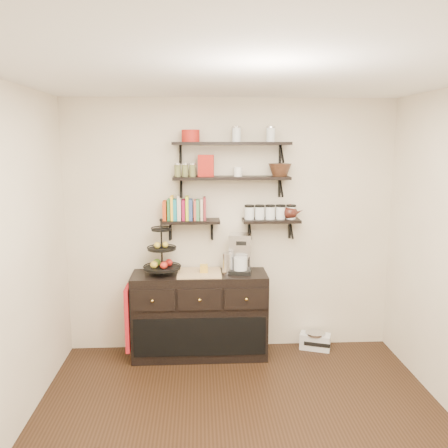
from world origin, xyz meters
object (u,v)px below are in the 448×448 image
at_px(fruit_stand, 162,256).
at_px(radio, 315,341).
at_px(coffee_maker, 240,254).
at_px(sideboard, 200,315).

bearing_deg(fruit_stand, radio, 2.66).
height_order(fruit_stand, radio, fruit_stand).
xyz_separation_m(coffee_maker, radio, (0.84, 0.05, -1.00)).
relative_size(coffee_maker, radio, 1.16).
distance_m(coffee_maker, radio, 1.31).
xyz_separation_m(sideboard, coffee_maker, (0.43, 0.03, 0.65)).
distance_m(fruit_stand, coffee_maker, 0.81).
xyz_separation_m(sideboard, radio, (1.26, 0.08, -0.36)).
distance_m(sideboard, fruit_stand, 0.74).
xyz_separation_m(fruit_stand, radio, (1.64, 0.08, -1.00)).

